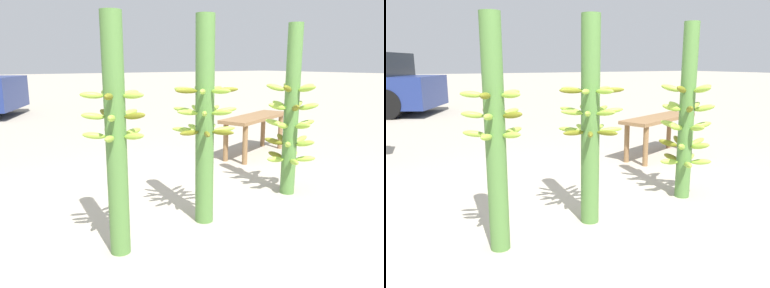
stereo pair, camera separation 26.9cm
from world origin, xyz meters
The scene contains 5 objects.
ground_plane centered at (0.00, 0.00, 0.00)m, with size 80.00×80.00×0.00m, color #A89E8C.
banana_stalk_left centered at (-0.75, 0.06, 0.73)m, with size 0.38×0.36×1.43m.
banana_stalk_center centered at (-0.05, 0.16, 0.75)m, with size 0.46×0.47×1.47m.
banana_stalk_right centered at (0.93, 0.23, 0.71)m, with size 0.45×0.46×1.47m.
market_bench centered at (1.70, 1.47, 0.41)m, with size 1.28×0.76×0.50m.
Camera 2 is at (-1.34, -2.09, 1.15)m, focal length 35.00 mm.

